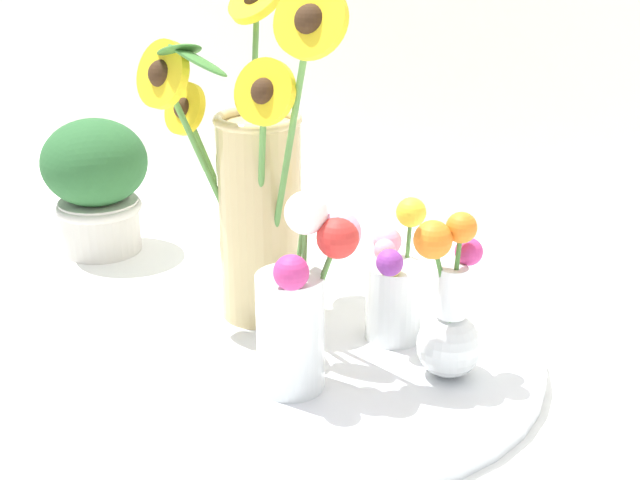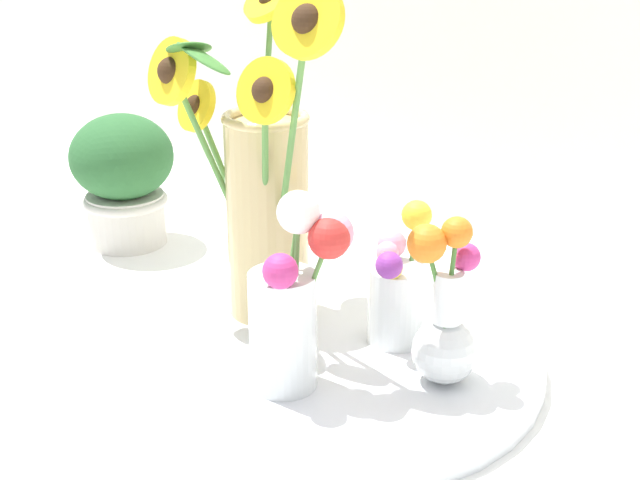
{
  "view_description": "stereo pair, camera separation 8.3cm",
  "coord_description": "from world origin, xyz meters",
  "px_view_note": "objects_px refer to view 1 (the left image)",
  "views": [
    {
      "loc": [
        0.53,
        -0.63,
        0.51
      ],
      "look_at": [
        -0.0,
        0.09,
        0.15
      ],
      "focal_mm": 50.0,
      "sensor_mm": 36.0,
      "label": 1
    },
    {
      "loc": [
        0.6,
        -0.57,
        0.51
      ],
      "look_at": [
        -0.0,
        0.09,
        0.15
      ],
      "focal_mm": 50.0,
      "sensor_mm": 36.0,
      "label": 2
    }
  ],
  "objects_px": {
    "vase_small_center": "(301,299)",
    "vase_bulb_right": "(449,315)",
    "serving_tray": "(320,355)",
    "vase_small_back": "(394,285)",
    "mason_jar_sunflowers": "(255,191)",
    "potted_plant": "(96,181)"
  },
  "relations": [
    {
      "from": "vase_small_center",
      "to": "vase_bulb_right",
      "type": "distance_m",
      "value": 0.16
    },
    {
      "from": "serving_tray",
      "to": "vase_bulb_right",
      "type": "height_order",
      "value": "vase_bulb_right"
    },
    {
      "from": "vase_small_center",
      "to": "vase_bulb_right",
      "type": "relative_size",
      "value": 1.15
    },
    {
      "from": "serving_tray",
      "to": "vase_bulb_right",
      "type": "xyz_separation_m",
      "value": [
        0.14,
        0.03,
        0.08
      ]
    },
    {
      "from": "serving_tray",
      "to": "vase_bulb_right",
      "type": "bearing_deg",
      "value": 12.54
    },
    {
      "from": "vase_small_center",
      "to": "vase_small_back",
      "type": "xyz_separation_m",
      "value": [
        0.02,
        0.15,
        -0.04
      ]
    },
    {
      "from": "vase_small_back",
      "to": "vase_bulb_right",
      "type": "bearing_deg",
      "value": -23.5
    },
    {
      "from": "serving_tray",
      "to": "vase_small_center",
      "type": "distance_m",
      "value": 0.14
    },
    {
      "from": "serving_tray",
      "to": "vase_small_back",
      "type": "relative_size",
      "value": 3.19
    },
    {
      "from": "vase_bulb_right",
      "to": "potted_plant",
      "type": "xyz_separation_m",
      "value": [
        -0.61,
        0.05,
        0.02
      ]
    },
    {
      "from": "serving_tray",
      "to": "mason_jar_sunflowers",
      "type": "relative_size",
      "value": 1.21
    },
    {
      "from": "mason_jar_sunflowers",
      "to": "vase_bulb_right",
      "type": "xyz_separation_m",
      "value": [
        0.25,
        0.01,
        -0.09
      ]
    },
    {
      "from": "vase_small_back",
      "to": "potted_plant",
      "type": "height_order",
      "value": "potted_plant"
    },
    {
      "from": "vase_small_back",
      "to": "serving_tray",
      "type": "bearing_deg",
      "value": -125.38
    },
    {
      "from": "vase_small_center",
      "to": "vase_bulb_right",
      "type": "bearing_deg",
      "value": 45.18
    },
    {
      "from": "vase_small_back",
      "to": "potted_plant",
      "type": "xyz_separation_m",
      "value": [
        -0.52,
        0.01,
        0.02
      ]
    },
    {
      "from": "mason_jar_sunflowers",
      "to": "vase_small_back",
      "type": "bearing_deg",
      "value": 17.18
    },
    {
      "from": "vase_bulb_right",
      "to": "vase_small_back",
      "type": "relative_size",
      "value": 1.17
    },
    {
      "from": "serving_tray",
      "to": "vase_bulb_right",
      "type": "relative_size",
      "value": 2.71
    },
    {
      "from": "mason_jar_sunflowers",
      "to": "vase_small_center",
      "type": "distance_m",
      "value": 0.19
    },
    {
      "from": "serving_tray",
      "to": "potted_plant",
      "type": "distance_m",
      "value": 0.48
    },
    {
      "from": "serving_tray",
      "to": "vase_small_center",
      "type": "relative_size",
      "value": 2.36
    }
  ]
}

